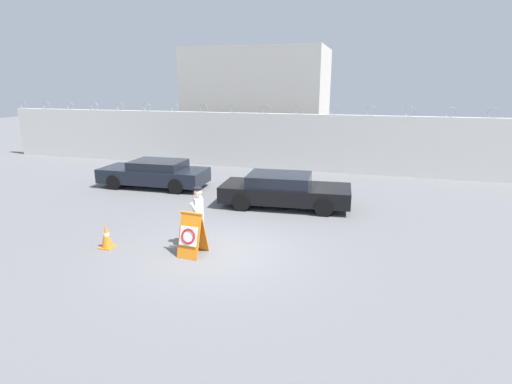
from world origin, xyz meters
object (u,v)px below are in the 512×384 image
at_px(security_guard, 199,215).
at_px(parked_car_front_coupe, 155,173).
at_px(traffic_cone_near, 106,236).
at_px(barricade_sign, 192,234).
at_px(parked_car_rear_sedan, 284,190).

relative_size(security_guard, parked_car_front_coupe, 0.36).
bearing_deg(security_guard, parked_car_front_coupe, -172.67).
height_order(security_guard, traffic_cone_near, security_guard).
bearing_deg(barricade_sign, traffic_cone_near, -170.07).
distance_m(traffic_cone_near, parked_car_rear_sedan, 6.47).
distance_m(barricade_sign, traffic_cone_near, 2.50).
xyz_separation_m(security_guard, parked_car_front_coupe, (-4.69, 5.70, -0.34)).
bearing_deg(parked_car_rear_sedan, security_guard, -111.55).
distance_m(security_guard, parked_car_rear_sedan, 4.69).
relative_size(security_guard, traffic_cone_near, 2.57).
relative_size(traffic_cone_near, parked_car_front_coupe, 0.14).
height_order(barricade_sign, parked_car_front_coupe, parked_car_front_coupe).
height_order(security_guard, parked_car_rear_sedan, security_guard).
relative_size(security_guard, parked_car_rear_sedan, 0.36).
height_order(barricade_sign, security_guard, security_guard).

